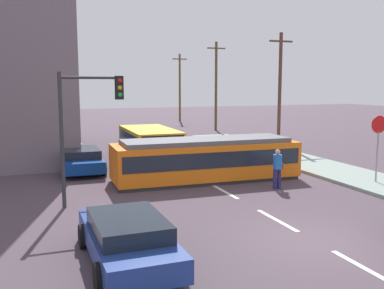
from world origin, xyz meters
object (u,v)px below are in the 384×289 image
parked_sedan_near (127,238)px  utility_pole_distant (180,86)px  utility_pole_mid (280,87)px  utility_pole_far (216,85)px  parked_sedan_far (65,144)px  city_bus (150,143)px  parked_sedan_mid (81,159)px  streetcar_tram (206,159)px  pedestrian_crossing (277,167)px  stop_sign (378,135)px  traffic_light_mast (87,114)px  parked_sedan_furthest (63,133)px

parked_sedan_near → utility_pole_distant: (14.74, 39.46, 3.51)m
parked_sedan_near → utility_pole_distant: size_ratio=0.57×
utility_pole_mid → utility_pole_far: utility_pole_far is taller
parked_sedan_far → utility_pole_distant: utility_pole_distant is taller
city_bus → parked_sedan_mid: 4.40m
city_bus → utility_pole_mid: 11.33m
streetcar_tram → utility_pole_distant: (9.44, 31.50, 3.14)m
pedestrian_crossing → utility_pole_distant: size_ratio=0.21×
pedestrian_crossing → parked_sedan_far: size_ratio=0.40×
city_bus → parked_sedan_far: city_bus is taller
streetcar_tram → stop_sign: size_ratio=2.94×
city_bus → utility_pole_far: (10.31, 14.43, 3.26)m
streetcar_tram → pedestrian_crossing: (2.16, -2.60, -0.05)m
parked_sedan_far → utility_pole_far: 17.96m
traffic_light_mast → city_bus: bearing=61.5°
parked_sedan_near → city_bus: bearing=72.9°
traffic_light_mast → utility_pole_far: 26.95m
streetcar_tram → utility_pole_mid: bearing=44.0°
utility_pole_distant → parked_sedan_furthest: bearing=-135.0°
city_bus → parked_sedan_furthest: city_bus is taller
pedestrian_crossing → stop_sign: bearing=-10.4°
parked_sedan_furthest → utility_pole_distant: bearing=45.0°
parked_sedan_near → utility_pole_far: 31.83m
utility_pole_mid → parked_sedan_mid: bearing=-160.9°
city_bus → parked_sedan_near: (-4.20, -13.66, -0.44)m
parked_sedan_far → utility_pole_mid: 15.19m
parked_sedan_furthest → utility_pole_distant: size_ratio=0.55×
pedestrian_crossing → utility_pole_mid: size_ratio=0.21×
stop_sign → utility_pole_far: (2.59, 23.55, 2.13)m
parked_sedan_furthest → utility_pole_distant: 20.84m
parked_sedan_mid → parked_sedan_furthest: (0.04, 13.01, -0.00)m
pedestrian_crossing → parked_sedan_near: bearing=-144.3°
parked_sedan_mid → utility_pole_distant: (14.57, 27.54, 3.51)m
stop_sign → utility_pole_far: 23.78m
parked_sedan_furthest → traffic_light_mast: traffic_light_mast is taller
parked_sedan_near → streetcar_tram: bearing=56.3°
parked_sedan_furthest → traffic_light_mast: 19.59m
stop_sign → utility_pole_distant: (2.83, 34.92, 1.94)m
pedestrian_crossing → parked_sedan_furthest: bearing=110.3°
parked_sedan_far → stop_sign: 18.37m
parked_sedan_furthest → parked_sedan_near: bearing=-90.5°
pedestrian_crossing → stop_sign: 4.69m
utility_pole_far → utility_pole_mid: bearing=-89.5°
parked_sedan_near → traffic_light_mast: traffic_light_mast is taller
stop_sign → utility_pole_far: bearing=83.7°
parked_sedan_mid → utility_pole_far: (14.33, 16.16, 3.70)m
utility_pole_distant → parked_sedan_mid: bearing=-117.9°
traffic_light_mast → utility_pole_mid: bearing=37.6°
parked_sedan_near → utility_pole_mid: (14.60, 16.93, 3.52)m
parked_sedan_near → traffic_light_mast: (-0.21, 5.53, 2.70)m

